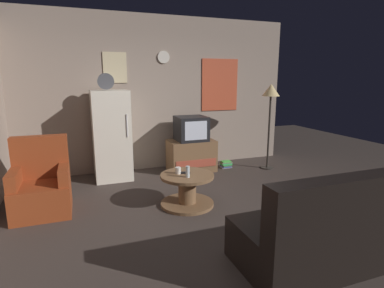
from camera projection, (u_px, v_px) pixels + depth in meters
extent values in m
plane|color=#3D332D|center=(208.00, 219.00, 3.79)|extent=(12.00, 12.00, 0.00)
cube|color=gray|center=(157.00, 94.00, 5.74)|extent=(5.20, 0.10, 2.80)
cube|color=#C64C2D|center=(220.00, 85.00, 6.08)|extent=(0.76, 0.02, 1.00)
cube|color=beige|center=(115.00, 68.00, 5.33)|extent=(0.40, 0.02, 0.52)
cylinder|color=silver|center=(163.00, 57.00, 5.59)|extent=(0.22, 0.03, 0.22)
cube|color=silver|center=(111.00, 135.00, 5.17)|extent=(0.60, 0.60, 1.50)
cylinder|color=silver|center=(127.00, 125.00, 4.93)|extent=(0.02, 0.02, 0.36)
cylinder|color=#4C4C51|center=(106.00, 81.00, 4.90)|extent=(0.26, 0.04, 0.26)
cube|color=brown|center=(191.00, 156.00, 5.70)|extent=(0.84, 0.52, 0.58)
cube|color=#AD4733|center=(196.00, 164.00, 5.48)|extent=(0.76, 0.01, 0.14)
cube|color=black|center=(191.00, 128.00, 5.60)|extent=(0.54, 0.50, 0.44)
cube|color=silver|center=(196.00, 131.00, 5.37)|extent=(0.41, 0.01, 0.33)
cylinder|color=#332D28|center=(267.00, 168.00, 5.91)|extent=(0.24, 0.24, 0.02)
cylinder|color=#332D28|center=(269.00, 132.00, 5.77)|extent=(0.04, 0.04, 1.40)
cone|color=#F2D18C|center=(271.00, 90.00, 5.61)|extent=(0.32, 0.32, 0.22)
cylinder|color=brown|center=(187.00, 203.00, 4.20)|extent=(0.72, 0.72, 0.04)
cylinder|color=brown|center=(187.00, 190.00, 4.16)|extent=(0.24, 0.24, 0.40)
cylinder|color=brown|center=(187.00, 176.00, 4.11)|extent=(0.72, 0.72, 0.04)
cylinder|color=silver|center=(188.00, 172.00, 3.97)|extent=(0.05, 0.05, 0.15)
cylinder|color=silver|center=(178.00, 170.00, 4.13)|extent=(0.08, 0.08, 0.09)
cube|color=black|center=(184.00, 173.00, 4.14)|extent=(0.16, 0.08, 0.02)
cube|color=maroon|center=(42.00, 198.00, 3.91)|extent=(0.68, 0.68, 0.40)
cube|color=maroon|center=(41.00, 157.00, 4.05)|extent=(0.68, 0.16, 0.56)
cube|color=maroon|center=(14.00, 178.00, 3.75)|extent=(0.12, 0.60, 0.20)
cube|color=maroon|center=(64.00, 173.00, 3.94)|extent=(0.12, 0.60, 0.20)
cube|color=black|center=(324.00, 239.00, 2.92)|extent=(1.70, 0.80, 0.40)
cube|color=black|center=(356.00, 206.00, 2.55)|extent=(1.70, 0.20, 0.52)
cube|color=#A196A6|center=(226.00, 167.00, 5.94)|extent=(0.20, 0.13, 0.02)
cube|color=#425AB4|center=(226.00, 166.00, 5.94)|extent=(0.17, 0.15, 0.02)
cube|color=#4D7444|center=(226.00, 165.00, 5.93)|extent=(0.16, 0.16, 0.02)
cube|color=#36BD5B|center=(226.00, 164.00, 5.93)|extent=(0.19, 0.17, 0.03)
cube|color=#667159|center=(226.00, 162.00, 5.92)|extent=(0.22, 0.13, 0.02)
cube|color=#4EC64A|center=(226.00, 161.00, 5.92)|extent=(0.17, 0.12, 0.02)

